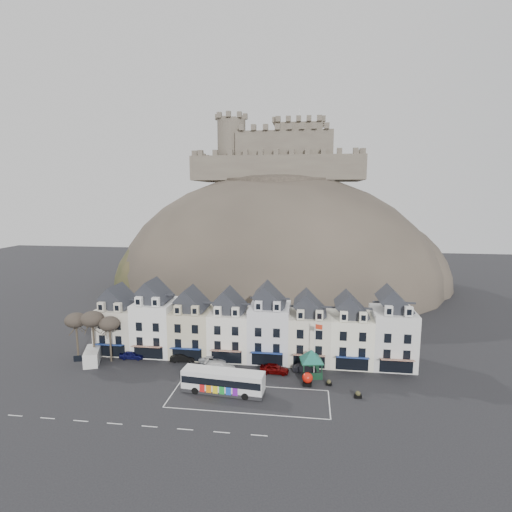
{
  "coord_description": "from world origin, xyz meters",
  "views": [
    {
      "loc": [
        9.89,
        -49.68,
        28.04
      ],
      "look_at": [
        -0.07,
        24.0,
        16.47
      ],
      "focal_mm": 28.0,
      "sensor_mm": 36.0,
      "label": 1
    }
  ],
  "objects": [
    {
      "name": "townhouse_terrace",
      "position": [
        0.15,
        15.97,
        5.3
      ],
      "size": [
        54.4,
        9.35,
        11.8
      ],
      "color": "beige",
      "rests_on": "ground"
    },
    {
      "name": "car_maroon",
      "position": [
        4.8,
        9.64,
        0.78
      ],
      "size": [
        4.64,
        2.0,
        1.56
      ],
      "primitive_type": "imported",
      "rotation": [
        0.0,
        0.0,
        1.54
      ],
      "color": "#4C0404",
      "rests_on": "ground"
    },
    {
      "name": "red_buoy",
      "position": [
        10.0,
        6.34,
        0.99
      ],
      "size": [
        1.57,
        1.57,
        1.94
      ],
      "rotation": [
        0.0,
        0.0,
        -0.06
      ],
      "color": "black",
      "rests_on": "ground"
    },
    {
      "name": "ground",
      "position": [
        0.0,
        0.0,
        0.0
      ],
      "size": [
        300.0,
        300.0,
        0.0
      ],
      "primitive_type": "plane",
      "color": "black",
      "rests_on": "ground"
    },
    {
      "name": "castle",
      "position": [
        0.51,
        75.93,
        40.19
      ],
      "size": [
        50.2,
        22.2,
        22.0
      ],
      "color": "brown",
      "rests_on": "ground"
    },
    {
      "name": "castle_hill",
      "position": [
        1.25,
        68.95,
        0.11
      ],
      "size": [
        100.0,
        76.0,
        68.0
      ],
      "color": "#352F29",
      "rests_on": "ground"
    },
    {
      "name": "tree_left_mid",
      "position": [
        -26.0,
        10.5,
        7.24
      ],
      "size": [
        3.78,
        3.78,
        8.64
      ],
      "color": "#342C21",
      "rests_on": "ground"
    },
    {
      "name": "tree_left_near",
      "position": [
        -23.0,
        10.5,
        6.55
      ],
      "size": [
        3.43,
        3.43,
        7.84
      ],
      "color": "#342C21",
      "rests_on": "ground"
    },
    {
      "name": "tree_left_far",
      "position": [
        -29.0,
        10.5,
        6.9
      ],
      "size": [
        3.61,
        3.61,
        8.24
      ],
      "color": "#342C21",
      "rests_on": "ground"
    },
    {
      "name": "planter_east",
      "position": [
        13.16,
        6.67,
        0.43
      ],
      "size": [
        0.97,
        0.66,
        0.89
      ],
      "rotation": [
        0.0,
        0.0,
        -0.27
      ],
      "color": "black",
      "rests_on": "ground"
    },
    {
      "name": "car_charcoal",
      "position": [
        9.46,
        10.96,
        0.62
      ],
      "size": [
        3.93,
        1.92,
        1.24
      ],
      "primitive_type": "imported",
      "rotation": [
        0.0,
        0.0,
        1.74
      ],
      "color": "black",
      "rests_on": "ground"
    },
    {
      "name": "bus_shelter",
      "position": [
        10.55,
        9.5,
        3.33
      ],
      "size": [
        6.67,
        6.67,
        4.29
      ],
      "rotation": [
        0.0,
        0.0,
        0.17
      ],
      "color": "black",
      "rests_on": "ground"
    },
    {
      "name": "car_navy",
      "position": [
        -20.0,
        12.0,
        0.71
      ],
      "size": [
        4.25,
        1.93,
        1.42
      ],
      "primitive_type": "imported",
      "rotation": [
        0.0,
        0.0,
        1.64
      ],
      "color": "#0D0E44",
      "rests_on": "ground"
    },
    {
      "name": "car_black",
      "position": [
        -10.97,
        12.0,
        0.69
      ],
      "size": [
        4.32,
        2.01,
        1.37
      ],
      "primitive_type": "imported",
      "rotation": [
        0.0,
        0.0,
        1.71
      ],
      "color": "black",
      "rests_on": "ground"
    },
    {
      "name": "car_silver",
      "position": [
        -5.78,
        12.0,
        0.64
      ],
      "size": [
        4.64,
        2.41,
        1.27
      ],
      "primitive_type": "imported",
      "rotation": [
        0.0,
        0.0,
        1.5
      ],
      "color": "silver",
      "rests_on": "ground"
    },
    {
      "name": "bus",
      "position": [
        -1.88,
        2.44,
        1.84
      ],
      "size": [
        11.97,
        3.79,
        3.32
      ],
      "rotation": [
        0.0,
        0.0,
        -0.09
      ],
      "color": "#262628",
      "rests_on": "ground"
    },
    {
      "name": "coach_bay_markings",
      "position": [
        2.0,
        1.25,
        0.0
      ],
      "size": [
        22.0,
        7.5,
        0.01
      ],
      "primitive_type": "cube",
      "color": "silver",
      "rests_on": "ground"
    },
    {
      "name": "car_white",
      "position": [
        -3.92,
        9.5,
        0.72
      ],
      "size": [
        5.13,
        2.39,
        1.45
      ],
      "primitive_type": "imported",
      "rotation": [
        0.0,
        0.0,
        1.5
      ],
      "color": "white",
      "rests_on": "ground"
    },
    {
      "name": "planter_west",
      "position": [
        17.0,
        3.5,
        0.48
      ],
      "size": [
        1.05,
        0.7,
        1.01
      ],
      "rotation": [
        0.0,
        0.0,
        0.1
      ],
      "color": "black",
      "rests_on": "ground"
    },
    {
      "name": "white_van",
      "position": [
        -25.79,
        9.5,
        1.19
      ],
      "size": [
        4.01,
        5.67,
        2.37
      ],
      "rotation": [
        0.0,
        0.0,
        0.38
      ],
      "color": "silver",
      "rests_on": "ground"
    },
    {
      "name": "flagpole",
      "position": [
        11.09,
        9.79,
        4.9
      ],
      "size": [
        1.19,
        0.46,
        8.59
      ],
      "rotation": [
        0.0,
        0.0,
        -0.33
      ],
      "color": "silver",
      "rests_on": "ground"
    }
  ]
}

